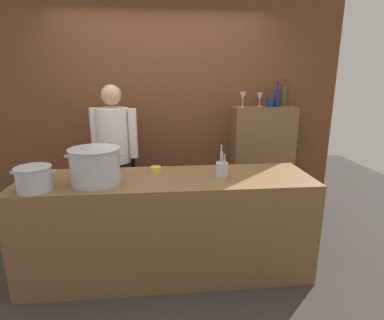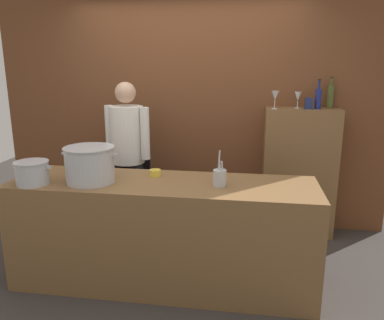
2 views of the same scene
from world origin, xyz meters
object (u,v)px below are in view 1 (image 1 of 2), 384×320
object	(u,v)px
utensil_crock	(222,169)
spice_tin_navy	(270,102)
wine_bottle_olive	(284,96)
wine_glass_short	(243,96)
stockpot_large	(95,166)
chef	(115,150)
stockpot_small	(34,179)
wine_glass_tall	(260,97)
wine_bottle_cobalt	(277,98)
butter_jar	(156,170)

from	to	relation	value
utensil_crock	spice_tin_navy	bearing A→B (deg)	55.91
wine_bottle_olive	wine_glass_short	size ratio (longest dim) A/B	1.74
utensil_crock	stockpot_large	bearing A→B (deg)	-177.23
chef	wine_glass_short	bearing A→B (deg)	-149.10
utensil_crock	spice_tin_navy	world-z (taller)	spice_tin_navy
chef	wine_bottle_olive	bearing A→B (deg)	-148.23
stockpot_large	utensil_crock	xyz separation A→B (m)	(1.04, 0.05, -0.08)
stockpot_small	utensil_crock	world-z (taller)	utensil_crock
stockpot_large	utensil_crock	size ratio (longest dim) A/B	1.64
stockpot_small	wine_glass_tall	distance (m)	2.65
wine_bottle_olive	spice_tin_navy	world-z (taller)	wine_bottle_olive
stockpot_large	wine_bottle_olive	distance (m)	2.54
wine_glass_short	wine_glass_tall	distance (m)	0.26
stockpot_small	wine_bottle_olive	world-z (taller)	wine_bottle_olive
stockpot_small	wine_glass_tall	size ratio (longest dim) A/B	1.93
utensil_crock	wine_bottle_cobalt	size ratio (longest dim) A/B	0.94
utensil_crock	butter_jar	size ratio (longest dim) A/B	2.83
chef	wine_bottle_cobalt	distance (m)	2.02
butter_jar	wine_glass_tall	xyz separation A→B (m)	(1.27, 1.07, 0.57)
wine_glass_short	spice_tin_navy	xyz separation A→B (m)	(0.34, 0.01, -0.07)
stockpot_small	wine_bottle_olive	size ratio (longest dim) A/B	1.02
wine_bottle_cobalt	chef	bearing A→B (deg)	-169.02
stockpot_small	spice_tin_navy	world-z (taller)	spice_tin_navy
wine_glass_short	wine_glass_tall	xyz separation A→B (m)	(0.24, 0.09, -0.02)
spice_tin_navy	butter_jar	bearing A→B (deg)	-144.14
chef	stockpot_small	xyz separation A→B (m)	(-0.46, -1.02, 0.03)
stockpot_large	spice_tin_navy	distance (m)	2.25
stockpot_large	stockpot_small	world-z (taller)	stockpot_large
stockpot_small	stockpot_large	bearing A→B (deg)	16.84
chef	stockpot_large	world-z (taller)	chef
utensil_crock	wine_glass_short	size ratio (longest dim) A/B	1.54
stockpot_small	wine_bottle_cobalt	size ratio (longest dim) A/B	1.09
wine_bottle_cobalt	wine_glass_tall	distance (m)	0.20
stockpot_small	wine_glass_short	size ratio (longest dim) A/B	1.78
stockpot_large	spice_tin_navy	bearing A→B (deg)	33.78
chef	wine_bottle_cobalt	xyz separation A→B (m)	(1.91, 0.37, 0.53)
wine_bottle_olive	wine_glass_short	xyz separation A→B (m)	(-0.57, -0.16, 0.01)
wine_bottle_olive	wine_glass_tall	distance (m)	0.34
wine_glass_tall	spice_tin_navy	bearing A→B (deg)	-37.29
spice_tin_navy	wine_bottle_olive	bearing A→B (deg)	31.85
stockpot_large	wine_glass_short	xyz separation A→B (m)	(1.51, 1.22, 0.47)
stockpot_small	wine_bottle_olive	distance (m)	2.97
wine_bottle_cobalt	spice_tin_navy	world-z (taller)	wine_bottle_cobalt
butter_jar	wine_glass_tall	size ratio (longest dim) A/B	0.59
chef	wine_bottle_cobalt	size ratio (longest dim) A/B	5.55
stockpot_small	butter_jar	distance (m)	0.98
wine_glass_short	wine_glass_tall	world-z (taller)	wine_glass_short
wine_bottle_cobalt	spice_tin_navy	size ratio (longest dim) A/B	2.58
stockpot_large	wine_glass_tall	world-z (taller)	wine_glass_tall
chef	butter_jar	distance (m)	0.78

